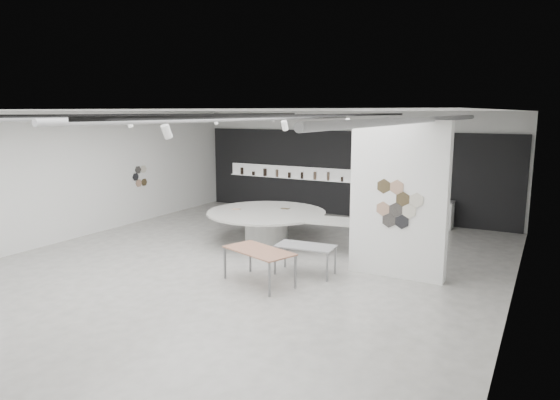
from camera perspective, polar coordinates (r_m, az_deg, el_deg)
The scene contains 7 objects.
room at distance 12.18m, azimuth -4.38°, elevation 1.98°, with size 12.02×14.02×3.82m.
back_wall_display at distance 18.40m, azimuth 7.55°, elevation 2.99°, with size 11.80×0.27×3.10m.
partition_column at distance 11.66m, azimuth 13.39°, elevation 0.01°, with size 2.20×0.38×3.60m.
display_island at distance 14.71m, azimuth -1.33°, elevation -2.51°, with size 4.84×4.00×0.90m.
sample_table_wood at distance 11.08m, azimuth -2.42°, elevation -6.01°, with size 1.82×1.32×0.77m.
sample_table_stone at distance 11.71m, azimuth 2.91°, elevation -5.49°, with size 1.42×0.79×0.70m.
kitchen_counter at distance 17.28m, azimuth 16.60°, elevation -1.47°, with size 1.58×0.62×1.25m.
Camera 1 is at (6.50, -10.10, 3.78)m, focal length 32.00 mm.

